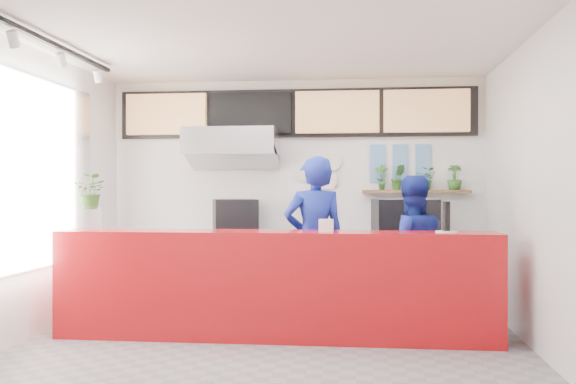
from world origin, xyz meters
The scene contains 44 objects.
floor centered at (0.00, 0.00, 0.00)m, with size 5.00×5.00×0.00m, color slate.
ceiling centered at (0.00, 0.00, 3.00)m, with size 5.00×5.00×0.00m, color silver.
wall_back centered at (0.00, 2.50, 1.50)m, with size 5.00×5.00×0.00m, color white.
wall_left centered at (-2.50, 0.00, 1.50)m, with size 5.00×5.00×0.00m, color white.
wall_right centered at (2.50, 0.00, 1.50)m, with size 5.00×5.00×0.00m, color white.
service_counter centered at (0.00, 0.40, 0.55)m, with size 4.50×0.60×1.10m, color #A70B10.
cream_band centered at (0.00, 2.49, 2.60)m, with size 5.00×0.02×0.80m, color beige.
prep_bench centered at (-0.80, 2.20, 0.45)m, with size 1.80×0.60×0.90m, color #B2B5BA.
panini_oven centered at (-0.77, 2.20, 1.15)m, with size 0.55×0.55×0.50m, color black.
extraction_hood centered at (-0.80, 2.15, 2.15)m, with size 1.20×0.70×0.35m, color #B2B5BA.
hood_lip centered at (-0.80, 2.15, 1.95)m, with size 1.20×0.70×0.08m, color #B2B5BA.
right_bench centered at (1.50, 2.20, 0.45)m, with size 1.80×0.60×0.90m, color #B2B5BA.
espresso_machine centered at (1.44, 2.20, 1.15)m, with size 0.78×0.56×0.50m, color black.
espresso_tray centered at (1.44, 2.20, 1.38)m, with size 0.69×0.48×0.06m, color #AAACB1.
herb_shelf centered at (1.60, 2.40, 1.50)m, with size 1.40×0.18×0.04m, color brown.
menu_board_far_left centered at (-1.75, 2.38, 2.55)m, with size 1.10×0.10×0.55m, color tan.
menu_board_mid_left centered at (-0.59, 2.38, 2.55)m, with size 1.10×0.10×0.55m, color black.
menu_board_mid_right centered at (0.57, 2.38, 2.55)m, with size 1.10×0.10×0.55m, color tan.
menu_board_far_right centered at (1.73, 2.38, 2.55)m, with size 1.10×0.10×0.55m, color tan.
soffit centered at (0.00, 2.46, 2.55)m, with size 4.80×0.04×0.65m, color black.
window_pane centered at (-2.47, 0.30, 1.70)m, with size 0.04×2.20×1.90m, color silver.
window_frame centered at (-2.45, 0.30, 1.70)m, with size 0.03×2.30×2.00m, color #B2B5BA.
track_rail centered at (-2.10, 0.00, 2.94)m, with size 0.05×2.40×0.04m, color black.
dec_plate_a centered at (0.15, 2.47, 1.75)m, with size 0.24×0.24×0.03m, color silver.
dec_plate_b centered at (0.45, 2.47, 1.65)m, with size 0.24×0.24×0.03m, color silver.
dec_plate_c centered at (0.15, 2.47, 1.45)m, with size 0.24×0.24×0.03m, color silver.
dec_plate_d centered at (0.50, 2.47, 1.90)m, with size 0.24×0.24×0.03m, color silver.
photo_frame_a centered at (1.10, 2.48, 2.00)m, with size 0.20×0.02×0.25m, color #598CBF.
photo_frame_b centered at (1.40, 2.48, 2.00)m, with size 0.20×0.02×0.25m, color #598CBF.
photo_frame_c centered at (1.70, 2.48, 2.00)m, with size 0.20×0.02×0.25m, color #598CBF.
photo_frame_d centered at (1.10, 2.48, 1.75)m, with size 0.20×0.02×0.25m, color #598CBF.
photo_frame_e centered at (1.40, 2.48, 1.75)m, with size 0.20×0.02×0.25m, color #598CBF.
photo_frame_f centered at (1.70, 2.48, 1.75)m, with size 0.20×0.02×0.25m, color #598CBF.
staff_center centered at (0.37, 0.98, 0.95)m, with size 0.69×0.45×1.89m, color navy.
staff_right centered at (1.42, 0.99, 0.84)m, with size 0.82×0.64×1.68m, color navy.
herb_a centered at (1.15, 2.40, 1.69)m, with size 0.18×0.12×0.34m, color #2E6122.
herb_b centered at (1.37, 2.40, 1.69)m, with size 0.18×0.15×0.33m, color #2E6122.
herb_c centered at (1.73, 2.40, 1.67)m, with size 0.26×0.23×0.29m, color #2E6122.
herb_d centered at (2.09, 2.40, 1.69)m, with size 0.19×0.17×0.33m, color #2E6122.
glass_vase centered at (-1.94, 0.34, 1.23)m, with size 0.21×0.21×0.25m, color silver.
basil_vase centered at (-1.94, 0.34, 1.51)m, with size 0.34×0.29×0.37m, color #2E6122.
napkin_holder centered at (0.52, 0.38, 1.16)m, with size 0.14×0.09×0.13m, color silver.
white_plate centered at (1.72, 0.35, 1.11)m, with size 0.22×0.22×0.02m, color silver.
pepper_mill centered at (1.72, 0.35, 1.26)m, with size 0.07×0.07×0.29m, color black.
Camera 1 is at (0.85, -6.11, 1.53)m, focal length 40.00 mm.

